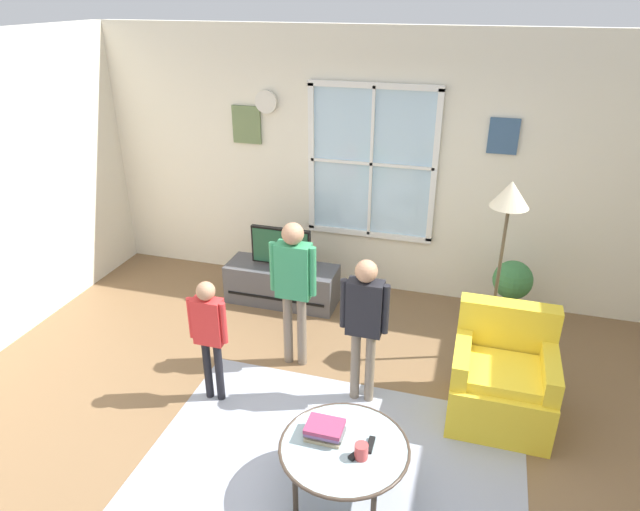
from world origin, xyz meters
The scene contains 16 objects.
ground_plane centered at (0.00, 0.00, -0.01)m, with size 6.90×5.81×0.02m, color brown.
back_wall centered at (-0.01, 2.66, 1.39)m, with size 6.30×0.17×2.78m.
area_rug centered at (0.20, -0.23, 0.00)m, with size 2.66×2.09×0.01m, color #999EAD.
tv_stand centered at (-0.93, 1.98, 0.21)m, with size 1.18×0.45×0.42m.
television centered at (-0.93, 1.98, 0.65)m, with size 0.64×0.08×0.44m.
armchair centered at (1.32, 0.78, 0.33)m, with size 0.76×0.74×0.87m.
coffee_table centered at (0.34, -0.34, 0.40)m, with size 0.85×0.85×0.42m.
book_stack centered at (0.19, -0.29, 0.47)m, with size 0.26×0.19×0.10m.
cup centered at (0.46, -0.40, 0.47)m, with size 0.09×0.09×0.10m, color #BF3F3F.
remote_near_books centered at (0.44, -0.38, 0.43)m, with size 0.04×0.14×0.02m, color black.
remote_near_cup centered at (0.50, -0.29, 0.43)m, with size 0.04×0.14×0.02m, color black.
person_black_shirt centered at (0.24, 0.65, 0.80)m, with size 0.38×0.17×1.27m.
person_green_shirt centered at (-0.44, 0.97, 0.85)m, with size 0.41×0.19×1.36m.
person_red_shirt centered at (-0.92, 0.32, 0.68)m, with size 0.33×0.15×1.08m.
potted_plant_by_window centered at (1.39, 2.14, 0.44)m, with size 0.38×0.38×0.72m.
floor_lamp centered at (1.22, 1.58, 1.41)m, with size 0.32×0.32×1.68m.
Camera 1 is at (0.97, -3.01, 3.08)m, focal length 31.63 mm.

